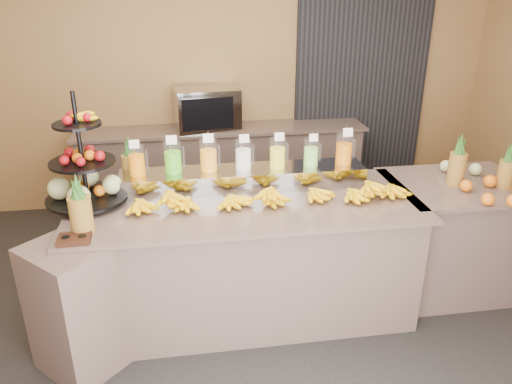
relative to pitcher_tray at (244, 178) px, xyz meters
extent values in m
plane|color=black|center=(-0.02, -0.58, -1.01)|extent=(6.00, 6.00, 0.00)
cube|color=olive|center=(-0.02, 1.93, 0.39)|extent=(6.00, 0.02, 2.80)
cube|color=black|center=(1.58, 1.88, 0.19)|extent=(1.50, 0.06, 2.20)
cube|color=gray|center=(-0.02, -0.28, -0.56)|extent=(2.40, 0.90, 0.90)
cube|color=gray|center=(-0.02, -0.28, -0.09)|extent=(2.50, 1.00, 0.03)
cube|color=gray|center=(-1.17, -0.68, -0.56)|extent=(0.71, 0.71, 0.90)
cube|color=gray|center=(1.68, -0.18, -0.56)|extent=(1.00, 0.80, 0.90)
cube|color=gray|center=(1.68, -0.18, -0.09)|extent=(1.08, 0.88, 0.03)
cube|color=gray|center=(-0.02, 1.67, -0.56)|extent=(3.00, 0.50, 0.90)
cube|color=gray|center=(-0.02, 1.67, -0.09)|extent=(3.10, 0.55, 0.03)
cube|color=gray|center=(0.00, 0.00, 0.00)|extent=(1.85, 0.30, 0.15)
cylinder|color=silver|center=(-0.78, 0.00, 0.19)|extent=(0.12, 0.12, 0.22)
cylinder|color=orange|center=(-0.78, 0.00, 0.15)|extent=(0.11, 0.11, 0.15)
cylinder|color=gray|center=(-0.80, 0.01, 0.24)|extent=(0.01, 0.01, 0.26)
cube|color=white|center=(-0.78, -0.06, 0.33)|extent=(0.07, 0.02, 0.06)
cylinder|color=silver|center=(-0.52, 0.00, 0.19)|extent=(0.13, 0.13, 0.24)
cylinder|color=#4EC11E|center=(-0.52, 0.00, 0.16)|extent=(0.12, 0.12, 0.16)
cylinder|color=gray|center=(-0.54, 0.01, 0.25)|extent=(0.01, 0.01, 0.28)
cube|color=white|center=(-0.52, -0.06, 0.35)|extent=(0.08, 0.02, 0.07)
cylinder|color=silver|center=(-0.26, 0.00, 0.19)|extent=(0.13, 0.13, 0.24)
cylinder|color=orange|center=(-0.26, 0.00, 0.16)|extent=(0.12, 0.12, 0.16)
cylinder|color=gray|center=(-0.28, 0.01, 0.25)|extent=(0.01, 0.01, 0.28)
cube|color=white|center=(-0.26, -0.06, 0.35)|extent=(0.08, 0.02, 0.07)
cylinder|color=silver|center=(0.00, 0.00, 0.19)|extent=(0.12, 0.12, 0.23)
cylinder|color=white|center=(0.00, 0.00, 0.15)|extent=(0.11, 0.11, 0.15)
cylinder|color=gray|center=(-0.02, 0.01, 0.24)|extent=(0.01, 0.01, 0.27)
cube|color=white|center=(0.00, -0.06, 0.33)|extent=(0.07, 0.02, 0.06)
cylinder|color=silver|center=(0.26, 0.00, 0.19)|extent=(0.12, 0.12, 0.23)
cylinder|color=yellow|center=(0.26, 0.00, 0.15)|extent=(0.12, 0.12, 0.15)
cylinder|color=gray|center=(0.24, 0.01, 0.24)|extent=(0.01, 0.01, 0.27)
cube|color=white|center=(0.26, -0.06, 0.33)|extent=(0.07, 0.02, 0.06)
cylinder|color=silver|center=(0.52, 0.00, 0.18)|extent=(0.11, 0.11, 0.21)
cylinder|color=#82D251|center=(0.52, 0.00, 0.15)|extent=(0.11, 0.11, 0.14)
cylinder|color=gray|center=(0.51, 0.01, 0.23)|extent=(0.01, 0.01, 0.25)
cube|color=white|center=(0.52, -0.05, 0.31)|extent=(0.07, 0.02, 0.06)
cylinder|color=silver|center=(0.78, 0.00, 0.19)|extent=(0.13, 0.13, 0.24)
cylinder|color=#DD6A02|center=(0.78, 0.00, 0.16)|extent=(0.12, 0.12, 0.16)
cylinder|color=gray|center=(0.76, 0.01, 0.25)|extent=(0.01, 0.01, 0.28)
cube|color=white|center=(0.78, -0.06, 0.34)|extent=(0.08, 0.02, 0.06)
ellipsoid|color=yellow|center=(-0.76, -0.30, -0.02)|extent=(0.25, 0.19, 0.10)
ellipsoid|color=yellow|center=(-0.45, -0.30, -0.02)|extent=(0.25, 0.19, 0.10)
ellipsoid|color=yellow|center=(-0.15, -0.30, -0.02)|extent=(0.25, 0.19, 0.10)
ellipsoid|color=yellow|center=(0.15, -0.30, -0.02)|extent=(0.25, 0.19, 0.10)
ellipsoid|color=yellow|center=(0.45, -0.30, -0.02)|extent=(0.25, 0.19, 0.10)
ellipsoid|color=yellow|center=(0.75, -0.30, -0.02)|extent=(0.25, 0.19, 0.10)
ellipsoid|color=yellow|center=(1.05, -0.30, -0.02)|extent=(0.25, 0.19, 0.10)
ellipsoid|color=yellow|center=(-0.57, -0.30, 0.05)|extent=(0.21, 0.17, 0.09)
ellipsoid|color=yellow|center=(0.15, -0.30, 0.05)|extent=(0.21, 0.17, 0.09)
ellipsoid|color=yellow|center=(0.87, -0.30, 0.05)|extent=(0.21, 0.17, 0.09)
cylinder|color=black|center=(-1.13, -0.12, 0.33)|extent=(0.03, 0.03, 0.80)
cylinder|color=black|center=(-1.13, -0.12, -0.03)|extent=(0.57, 0.57, 0.02)
cylinder|color=black|center=(-1.13, -0.12, 0.24)|extent=(0.45, 0.45, 0.02)
cylinder|color=black|center=(-1.13, -0.12, 0.50)|extent=(0.32, 0.32, 0.02)
sphere|color=#B8BB80|center=(-0.95, -0.12, 0.06)|extent=(0.15, 0.15, 0.15)
sphere|color=maroon|center=(-1.01, -0.12, 0.28)|extent=(0.07, 0.07, 0.07)
sphere|color=orange|center=(-1.22, -0.12, 0.02)|extent=(0.08, 0.08, 0.08)
cube|color=#32190D|center=(-1.13, -0.68, -0.06)|extent=(0.20, 0.15, 0.03)
cylinder|color=brown|center=(-1.09, -0.57, 0.04)|extent=(0.14, 0.14, 0.24)
cone|color=#214D19|center=(-1.09, -0.57, 0.24)|extent=(0.07, 0.07, 0.16)
cylinder|color=brown|center=(-0.84, 0.17, 0.05)|extent=(0.13, 0.13, 0.25)
cone|color=#214D19|center=(-0.84, 0.17, 0.25)|extent=(0.07, 0.07, 0.16)
cylinder|color=brown|center=(1.63, -0.19, 0.05)|extent=(0.14, 0.14, 0.25)
cylinder|color=brown|center=(1.98, -0.30, 0.03)|extent=(0.13, 0.13, 0.21)
ellipsoid|color=orange|center=(1.78, -0.46, -0.03)|extent=(0.38, 0.25, 0.10)
cube|color=gray|center=(-0.17, 1.67, 0.14)|extent=(0.70, 0.53, 0.43)
camera|label=1|loc=(-0.45, -3.50, 1.40)|focal=35.00mm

